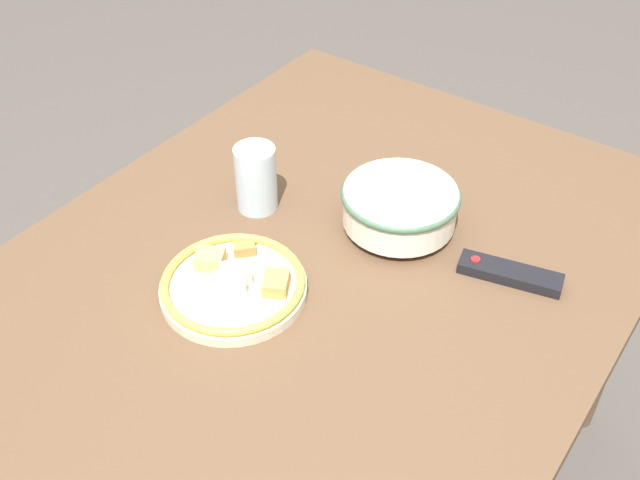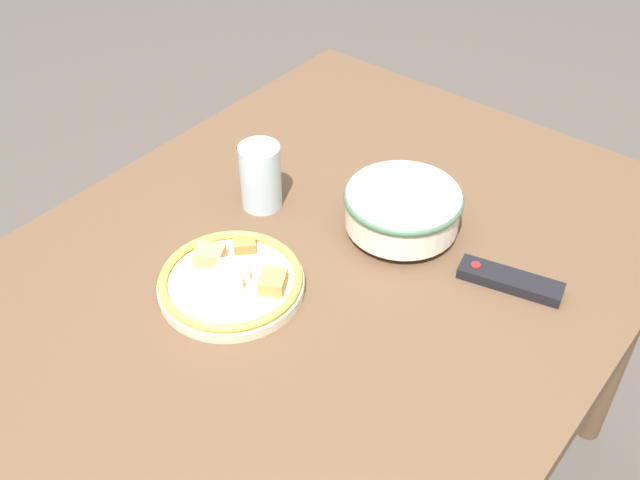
# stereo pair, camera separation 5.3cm
# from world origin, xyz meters

# --- Properties ---
(dining_table) EXTENTS (1.36, 0.99, 0.77)m
(dining_table) POSITION_xyz_m (0.00, 0.00, 0.69)
(dining_table) COLOR brown
(dining_table) RESTS_ON ground_plane
(noodle_bowl) EXTENTS (0.21, 0.21, 0.08)m
(noodle_bowl) POSITION_xyz_m (-0.19, 0.06, 0.82)
(noodle_bowl) COLOR silver
(noodle_bowl) RESTS_ON dining_table
(food_plate) EXTENTS (0.25, 0.25, 0.05)m
(food_plate) POSITION_xyz_m (0.12, -0.08, 0.79)
(food_plate) COLOR beige
(food_plate) RESTS_ON dining_table
(tv_remote) EXTENTS (0.08, 0.18, 0.02)m
(tv_remote) POSITION_xyz_m (-0.18, 0.28, 0.78)
(tv_remote) COLOR black
(tv_remote) RESTS_ON dining_table
(drinking_glass) EXTENTS (0.08, 0.08, 0.13)m
(drinking_glass) POSITION_xyz_m (-0.09, -0.19, 0.83)
(drinking_glass) COLOR silver
(drinking_glass) RESTS_ON dining_table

